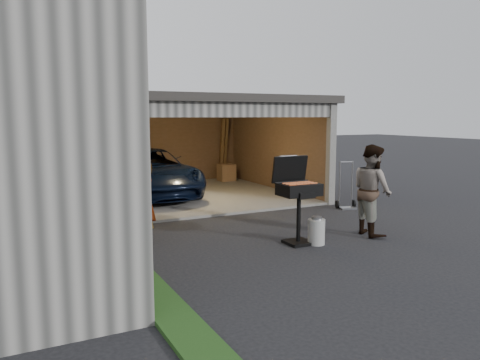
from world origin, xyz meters
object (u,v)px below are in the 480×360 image
object	(u,v)px
woman	(145,202)
man	(372,190)
bbq_grill	(298,192)
propane_tank	(316,232)
hand_truck	(346,199)
minivan	(147,174)
plywood_panel	(127,246)

from	to	relation	value
woman	man	distance (m)	4.46
bbq_grill	propane_tank	xyz separation A→B (m)	(0.28, -0.22, -0.73)
woman	hand_truck	distance (m)	5.60
propane_tank	hand_truck	distance (m)	3.67
man	minivan	bearing A→B (deg)	34.02
man	propane_tank	world-z (taller)	man
minivan	propane_tank	distance (m)	6.60
minivan	hand_truck	xyz separation A→B (m)	(4.09, -4.01, -0.44)
minivan	plywood_panel	size ratio (longest dim) A/B	5.44
plywood_panel	bbq_grill	bearing A→B (deg)	4.85
minivan	woman	size ratio (longest dim) A/B	3.19
plywood_panel	propane_tank	bearing A→B (deg)	0.95
bbq_grill	hand_truck	world-z (taller)	bbq_grill
plywood_panel	hand_truck	distance (m)	6.74
minivan	bbq_grill	bearing A→B (deg)	-79.77
man	plywood_panel	bearing A→B (deg)	102.30
minivan	plywood_panel	xyz separation A→B (m)	(-2.17, -6.51, -0.23)
propane_tank	hand_truck	bearing A→B (deg)	41.69
hand_truck	bbq_grill	bearing A→B (deg)	-128.41
woman	plywood_panel	xyz separation A→B (m)	(-0.75, -1.68, -0.32)
hand_truck	minivan	bearing A→B (deg)	150.85
minivan	plywood_panel	bearing A→B (deg)	-107.96
minivan	woman	distance (m)	5.03
woman	plywood_panel	world-z (taller)	woman
minivan	propane_tank	world-z (taller)	minivan
man	propane_tank	xyz separation A→B (m)	(-1.42, -0.10, -0.67)
bbq_grill	plywood_panel	world-z (taller)	bbq_grill
plywood_panel	minivan	bearing A→B (deg)	71.56
propane_tank	woman	bearing A→B (deg)	149.73
minivan	man	distance (m)	6.93
propane_tank	plywood_panel	size ratio (longest dim) A/B	0.53
bbq_grill	propane_tank	distance (m)	0.81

